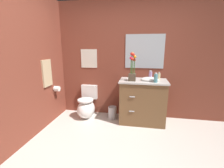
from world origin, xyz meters
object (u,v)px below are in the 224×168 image
at_px(lotion_bottle, 159,76).
at_px(wall_mirror, 145,51).
at_px(vanity_cabinet, 143,101).
at_px(soap_bottle, 150,76).
at_px(hanging_towel, 47,73).
at_px(trash_bin, 112,112).
at_px(toilet, 87,106).
at_px(toilet_paper_roll, 57,89).
at_px(hand_wash_bottle, 156,78).
at_px(wall_poster, 89,59).
at_px(flower_vase, 132,71).

bearing_deg(lotion_bottle, wall_mirror, 149.68).
xyz_separation_m(vanity_cabinet, lotion_bottle, (0.30, 0.12, 0.51)).
distance_m(soap_bottle, wall_mirror, 0.55).
bearing_deg(hanging_towel, trash_bin, 19.42).
height_order(wall_mirror, hanging_towel, wall_mirror).
distance_m(soap_bottle, trash_bin, 1.15).
relative_size(toilet, toilet_paper_roll, 6.27).
xyz_separation_m(soap_bottle, hand_wash_bottle, (0.09, -0.18, -0.01)).
height_order(hand_wash_bottle, trash_bin, hand_wash_bottle).
distance_m(wall_poster, hanging_towel, 0.96).
bearing_deg(wall_poster, soap_bottle, -11.27).
distance_m(hanging_towel, toilet_paper_roll, 0.43).
bearing_deg(hand_wash_bottle, vanity_cabinet, 144.64).
xyz_separation_m(vanity_cabinet, toilet_paper_roll, (-1.80, -0.17, 0.22)).
bearing_deg(soap_bottle, hanging_towel, -168.21).
bearing_deg(vanity_cabinet, flower_vase, -159.68).
bearing_deg(toilet_paper_roll, flower_vase, 3.15).
bearing_deg(soap_bottle, wall_poster, 168.73).
bearing_deg(soap_bottle, toilet, 179.92).
distance_m(vanity_cabinet, trash_bin, 0.72).
relative_size(toilet, hand_wash_bottle, 3.77).
xyz_separation_m(lotion_bottle, hanging_towel, (-2.16, -0.50, 0.08)).
bearing_deg(wall_mirror, soap_bottle, -64.02).
bearing_deg(hanging_towel, hand_wash_bottle, 6.47).
xyz_separation_m(vanity_cabinet, hanging_towel, (-1.86, -0.39, 0.59)).
height_order(lotion_bottle, trash_bin, lotion_bottle).
bearing_deg(flower_vase, soap_bottle, 16.97).
height_order(vanity_cabinet, wall_mirror, wall_mirror).
bearing_deg(flower_vase, vanity_cabinet, 20.32).
relative_size(lotion_bottle, trash_bin, 0.57).
xyz_separation_m(wall_poster, hanging_towel, (-0.63, -0.68, -0.24)).
distance_m(vanity_cabinet, wall_poster, 1.50).
xyz_separation_m(flower_vase, hanging_towel, (-1.63, -0.31, -0.05)).
bearing_deg(wall_poster, vanity_cabinet, -13.52).
relative_size(vanity_cabinet, toilet_paper_roll, 9.79).
height_order(trash_bin, wall_mirror, wall_mirror).
height_order(toilet, lotion_bottle, lotion_bottle).
bearing_deg(lotion_bottle, toilet_paper_roll, -172.28).
bearing_deg(trash_bin, hanging_towel, -160.58).
relative_size(soap_bottle, trash_bin, 0.72).
bearing_deg(vanity_cabinet, trash_bin, 176.50).
bearing_deg(toilet_paper_roll, vanity_cabinet, 5.39).
bearing_deg(soap_bottle, trash_bin, 178.92).
xyz_separation_m(lotion_bottle, toilet_paper_roll, (-2.10, -0.29, -0.29)).
bearing_deg(lotion_bottle, soap_bottle, -152.62).
xyz_separation_m(trash_bin, toilet_paper_roll, (-1.16, -0.21, 0.54)).
relative_size(lotion_bottle, hand_wash_bottle, 0.84).
xyz_separation_m(soap_bottle, toilet_paper_roll, (-1.93, -0.19, -0.31)).
bearing_deg(hanging_towel, lotion_bottle, 13.15).
relative_size(wall_poster, toilet_paper_roll, 3.74).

